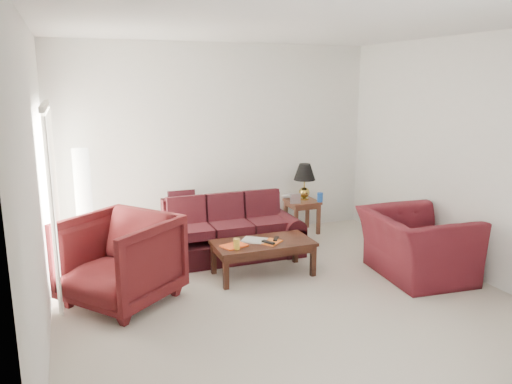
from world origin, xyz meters
TOP-DOWN VIEW (x-y plane):
  - floor at (0.00, 0.00)m, footprint 5.00×5.00m
  - blinds at (-2.42, 1.30)m, footprint 0.10×2.00m
  - sofa at (-0.18, 1.44)m, footprint 2.10×1.07m
  - throw_pillow at (-0.68, 2.13)m, footprint 0.39×0.19m
  - end_table at (1.30, 2.15)m, footprint 0.53×0.53m
  - table_lamp at (1.36, 2.21)m, footprint 0.45×0.45m
  - clock at (1.11, 2.01)m, footprint 0.16×0.08m
  - blue_canister at (1.53, 1.97)m, footprint 0.10×0.10m
  - picture_frame at (1.13, 2.35)m, footprint 0.18×0.18m
  - floor_lamp at (-2.05, 2.07)m, footprint 0.30×0.30m
  - armchair_left at (-1.76, 0.47)m, footprint 1.52×1.52m
  - armchair_right at (1.81, -0.06)m, footprint 1.21×1.36m
  - coffee_table at (0.02, 0.66)m, footprint 1.41×1.11m
  - magazine_red at (-0.38, 0.61)m, footprint 0.35×0.30m
  - magazine_white at (-0.07, 0.73)m, footprint 0.38×0.37m
  - magazine_orange at (0.11, 0.59)m, footprint 0.32×0.31m
  - remote_a at (0.04, 0.53)m, footprint 0.13×0.19m
  - remote_b at (0.19, 0.64)m, footprint 0.13×0.16m
  - yellow_glass at (-0.38, 0.51)m, footprint 0.08×0.08m

SIDE VIEW (x-z plane):
  - floor at x=0.00m, z-range 0.00..0.00m
  - coffee_table at x=0.02m, z-range 0.00..0.44m
  - end_table at x=1.30m, z-range 0.00..0.53m
  - armchair_right at x=1.81m, z-range 0.00..0.83m
  - sofa at x=-0.18m, z-range 0.00..0.83m
  - magazine_orange at x=0.11m, z-range 0.44..0.46m
  - magazine_red at x=-0.38m, z-range 0.44..0.46m
  - magazine_white at x=-0.07m, z-range 0.44..0.46m
  - remote_b at x=0.19m, z-range 0.46..0.48m
  - remote_a at x=0.04m, z-range 0.46..0.48m
  - armchair_left at x=-1.76m, z-range 0.00..1.00m
  - yellow_glass at x=-0.38m, z-range 0.44..0.58m
  - picture_frame at x=1.13m, z-range 0.58..0.63m
  - blue_canister at x=1.53m, z-range 0.53..0.68m
  - clock at x=1.11m, z-range 0.53..0.69m
  - throw_pillow at x=-0.68m, z-range 0.46..0.87m
  - floor_lamp at x=-2.05m, z-range 0.00..1.57m
  - table_lamp at x=1.36m, z-range 0.53..1.12m
  - blinds at x=-2.42m, z-range 0.00..2.16m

